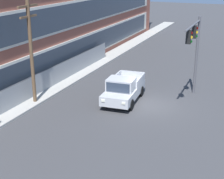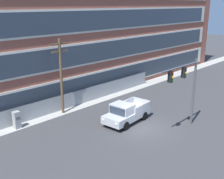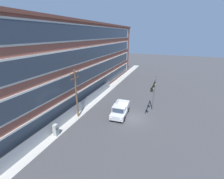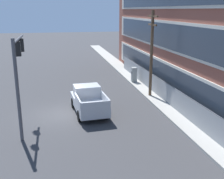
{
  "view_description": "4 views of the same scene",
  "coord_description": "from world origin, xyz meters",
  "px_view_note": "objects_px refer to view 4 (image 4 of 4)",
  "views": [
    {
      "loc": [
        -22.32,
        -6.44,
        9.41
      ],
      "look_at": [
        -2.31,
        1.98,
        1.73
      ],
      "focal_mm": 55.0,
      "sensor_mm": 36.0,
      "label": 1
    },
    {
      "loc": [
        -18.28,
        -13.72,
        10.64
      ],
      "look_at": [
        -2.01,
        1.9,
        3.7
      ],
      "focal_mm": 45.0,
      "sensor_mm": 36.0,
      "label": 2
    },
    {
      "loc": [
        -19.8,
        -4.44,
        12.18
      ],
      "look_at": [
        0.97,
        3.78,
        3.87
      ],
      "focal_mm": 24.0,
      "sensor_mm": 36.0,
      "label": 3
    },
    {
      "loc": [
        20.08,
        -0.32,
        7.55
      ],
      "look_at": [
        0.83,
        3.7,
        1.94
      ],
      "focal_mm": 45.0,
      "sensor_mm": 36.0,
      "label": 4
    }
  ],
  "objects_px": {
    "pickup_truck_silver": "(89,101)",
    "electrical_cabinet": "(134,75)",
    "utility_pole_near_corner": "(152,51)",
    "traffic_signal_mast": "(19,65)"
  },
  "relations": [
    {
      "from": "pickup_truck_silver",
      "to": "electrical_cabinet",
      "type": "distance_m",
      "value": 9.73
    },
    {
      "from": "utility_pole_near_corner",
      "to": "traffic_signal_mast",
      "type": "bearing_deg",
      "value": -63.2
    },
    {
      "from": "traffic_signal_mast",
      "to": "utility_pole_near_corner",
      "type": "bearing_deg",
      "value": 116.8
    },
    {
      "from": "pickup_truck_silver",
      "to": "utility_pole_near_corner",
      "type": "distance_m",
      "value": 7.27
    },
    {
      "from": "traffic_signal_mast",
      "to": "utility_pole_near_corner",
      "type": "relative_size",
      "value": 0.81
    },
    {
      "from": "electrical_cabinet",
      "to": "utility_pole_near_corner",
      "type": "bearing_deg",
      "value": 0.71
    },
    {
      "from": "pickup_truck_silver",
      "to": "traffic_signal_mast",
      "type": "bearing_deg",
      "value": -61.74
    },
    {
      "from": "traffic_signal_mast",
      "to": "electrical_cabinet",
      "type": "xyz_separation_m",
      "value": [
        -10.23,
        10.33,
        -3.44
      ]
    },
    {
      "from": "traffic_signal_mast",
      "to": "pickup_truck_silver",
      "type": "relative_size",
      "value": 1.19
    },
    {
      "from": "electrical_cabinet",
      "to": "traffic_signal_mast",
      "type": "bearing_deg",
      "value": -45.3
    }
  ]
}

